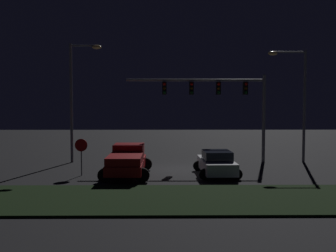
{
  "coord_description": "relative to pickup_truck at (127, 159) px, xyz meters",
  "views": [
    {
      "loc": [
        -0.66,
        -24.79,
        4.24
      ],
      "look_at": [
        -0.42,
        0.24,
        2.86
      ],
      "focal_mm": 40.13,
      "sensor_mm": 36.0,
      "label": 1
    }
  ],
  "objects": [
    {
      "name": "grass_median",
      "position": [
        2.9,
        -5.95,
        -0.95
      ],
      "size": [
        25.31,
        5.37,
        0.1
      ],
      "primitive_type": "cube",
      "color": "black",
      "rests_on": "ground_plane"
    },
    {
      "name": "car_sedan",
      "position": [
        5.4,
        -0.01,
        -0.26
      ],
      "size": [
        2.59,
        4.46,
        1.51
      ],
      "rotation": [
        0.0,
        0.0,
        1.61
      ],
      "color": "silver",
      "rests_on": "ground_plane"
    },
    {
      "name": "street_lamp_right",
      "position": [
        12.09,
        5.27,
        4.25
      ],
      "size": [
        2.87,
        0.44,
        8.32
      ],
      "color": "slate",
      "rests_on": "ground_plane"
    },
    {
      "name": "stop_sign",
      "position": [
        -2.77,
        -0.08,
        0.56
      ],
      "size": [
        0.76,
        0.08,
        2.23
      ],
      "color": "slate",
      "rests_on": "ground_plane"
    },
    {
      "name": "traffic_signal_gantry",
      "position": [
        6.28,
        5.24,
        4.03
      ],
      "size": [
        10.32,
        0.56,
        6.5
      ],
      "color": "slate",
      "rests_on": "ground_plane"
    },
    {
      "name": "pickup_truck",
      "position": [
        0.0,
        0.0,
        0.0
      ],
      "size": [
        2.86,
        5.4,
        1.8
      ],
      "rotation": [
        0.0,
        0.0,
        1.57
      ],
      "color": "maroon",
      "rests_on": "ground_plane"
    },
    {
      "name": "street_lamp_left",
      "position": [
        -4.21,
        5.25,
        4.44
      ],
      "size": [
        2.38,
        0.44,
        8.76
      ],
      "color": "slate",
      "rests_on": "ground_plane"
    },
    {
      "name": "ground_plane",
      "position": [
        2.9,
        2.23,
        -1.0
      ],
      "size": [
        80.0,
        80.0,
        0.0
      ],
      "primitive_type": "plane",
      "color": "black"
    }
  ]
}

